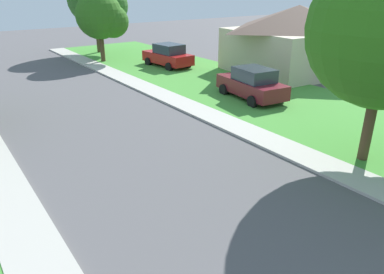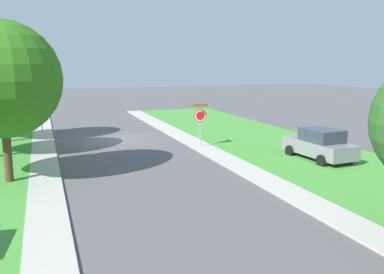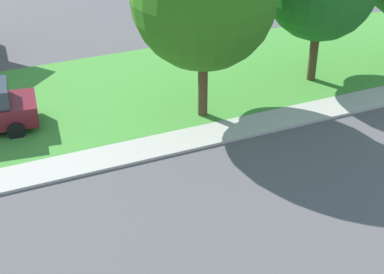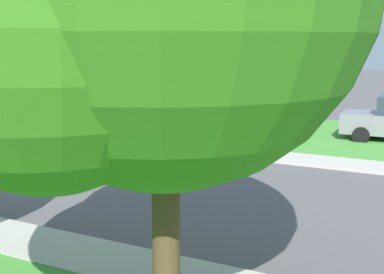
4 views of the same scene
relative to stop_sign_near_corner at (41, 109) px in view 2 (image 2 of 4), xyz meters
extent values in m
plane|color=#565456|center=(-4.73, 4.50, -1.89)|extent=(120.00, 120.00, 0.00)
cube|color=#B7B2A8|center=(-0.03, 16.50, -1.84)|extent=(1.40, 56.00, 0.10)
cube|color=#B7B2A8|center=(-9.43, 16.50, -1.84)|extent=(1.40, 56.00, 0.10)
cube|color=#479338|center=(-14.13, 16.50, -1.85)|extent=(8.00, 56.00, 0.08)
cylinder|color=#9E9EA3|center=(0.00, 0.03, -0.59)|extent=(0.07, 0.07, 2.60)
cylinder|color=red|center=(0.00, -0.02, 0.16)|extent=(0.76, 0.12, 0.76)
cylinder|color=white|center=(0.00, -0.04, 0.16)|extent=(0.66, 0.09, 0.67)
cylinder|color=red|center=(0.01, -0.04, 0.16)|extent=(0.54, 0.07, 0.55)
cube|color=brown|center=(0.00, 0.03, 0.80)|extent=(0.92, 0.13, 0.16)
cube|color=brown|center=(0.00, 0.03, 0.61)|extent=(0.13, 0.92, 0.16)
cylinder|color=#9E9EA3|center=(-9.26, 9.02, -0.59)|extent=(0.07, 0.07, 2.60)
cylinder|color=red|center=(-9.25, 9.06, 0.16)|extent=(0.75, 0.20, 0.76)
cylinder|color=white|center=(-9.24, 9.08, 0.16)|extent=(0.65, 0.15, 0.67)
cylinder|color=red|center=(-9.24, 9.09, 0.16)|extent=(0.53, 0.12, 0.55)
cube|color=brown|center=(-9.26, 9.02, 0.80)|extent=(0.90, 0.22, 0.16)
cube|color=brown|center=(-9.26, 9.02, 0.61)|extent=(0.22, 0.90, 0.16)
cube|color=gray|center=(-14.21, 14.22, -1.19)|extent=(2.02, 4.39, 0.76)
cube|color=#2D3842|center=(-14.22, 14.42, -0.47)|extent=(1.71, 2.18, 0.68)
cylinder|color=black|center=(-13.24, 12.94, -1.57)|extent=(0.27, 0.65, 0.64)
cylinder|color=black|center=(-15.03, 12.84, -1.57)|extent=(0.27, 0.65, 0.64)
cylinder|color=black|center=(-13.38, 15.60, -1.57)|extent=(0.27, 0.65, 0.64)
cylinder|color=black|center=(-15.17, 15.51, -1.57)|extent=(0.27, 0.65, 0.64)
cylinder|color=#4C3823|center=(1.45, 13.18, -0.49)|extent=(0.36, 0.36, 2.80)
sphere|color=#2F6F18|center=(1.45, 13.18, 2.69)|extent=(5.06, 5.06, 5.06)
cylinder|color=#4C3823|center=(2.28, 2.90, -0.48)|extent=(0.36, 0.36, 2.81)
sphere|color=#30692E|center=(2.28, 2.90, 2.58)|extent=(4.73, 4.73, 4.73)
camera|label=1|loc=(-10.38, 7.24, 3.94)|focal=33.91mm
camera|label=2|loc=(-0.10, 32.61, 3.40)|focal=38.61mm
camera|label=3|loc=(-16.06, 21.32, 8.41)|focal=53.94mm
camera|label=4|loc=(7.05, 16.50, 1.97)|focal=50.02mm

